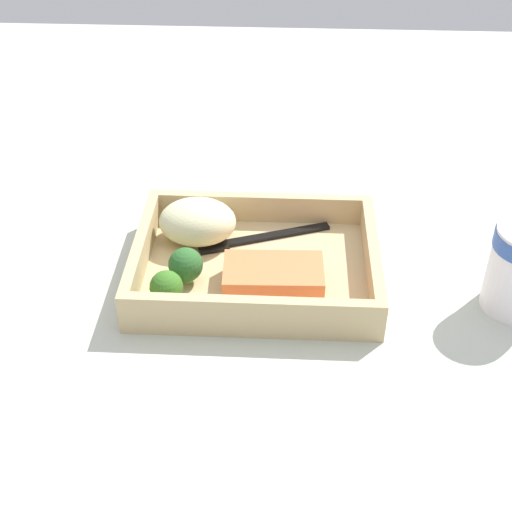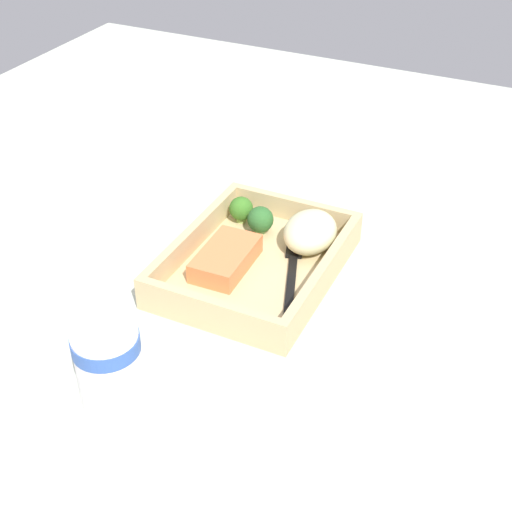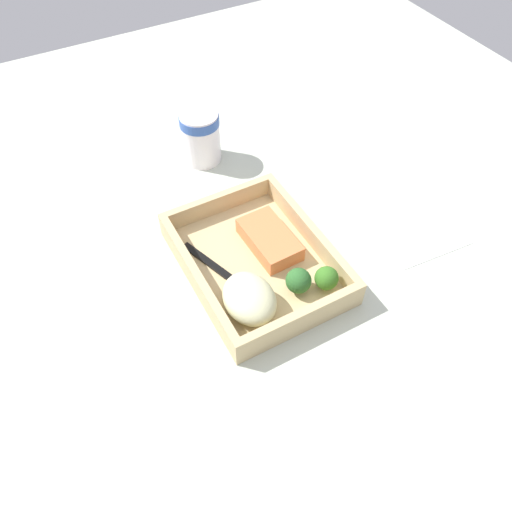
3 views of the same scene
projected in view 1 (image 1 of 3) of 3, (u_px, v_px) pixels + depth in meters
The scene contains 9 objects.
ground_plane at pixel (256, 282), 79.85cm from camera, with size 160.00×160.00×2.00cm, color #B2BAAA.
takeout_tray at pixel (256, 271), 78.88cm from camera, with size 26.43×20.17×1.20cm, color tan.
tray_rim at pixel (256, 255), 77.50cm from camera, with size 26.43×20.17×3.38cm.
salmon_fillet at pixel (273, 277), 74.89cm from camera, with size 10.49×6.03×2.71cm, color #EF7643.
mashed_potatoes at pixel (198, 222), 81.10cm from camera, with size 8.81×6.96×5.06cm, color beige.
broccoli_floret_1 at pixel (186, 265), 75.29cm from camera, with size 3.70×3.70×4.04cm.
broccoli_floret_2 at pixel (166, 287), 72.40cm from camera, with size 3.44×3.44×3.88cm.
fork at pixel (256, 239), 82.43cm from camera, with size 15.42×6.91×0.44cm.
receipt_slip at pixel (152, 471), 58.46cm from camera, with size 9.01×13.14×0.24cm, color white.
Camera 1 is at (-3.14, 61.91, 49.41)cm, focal length 50.00 mm.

